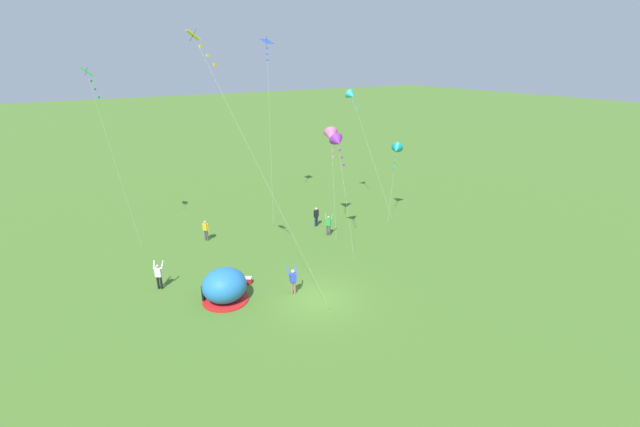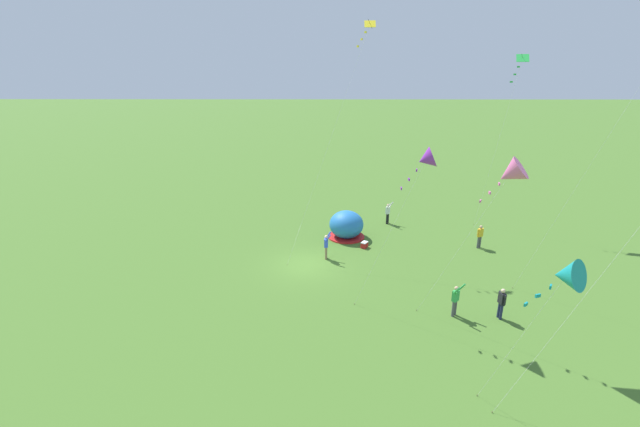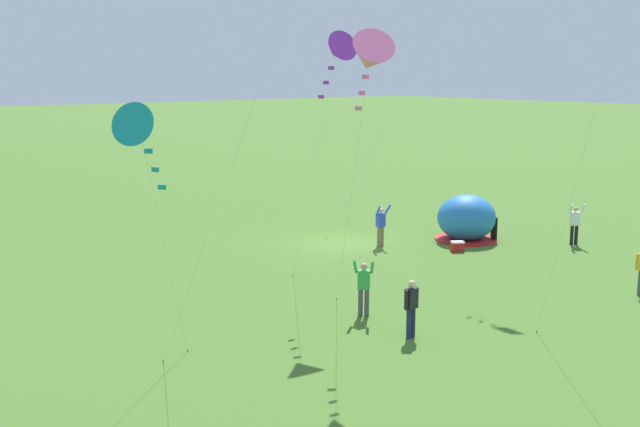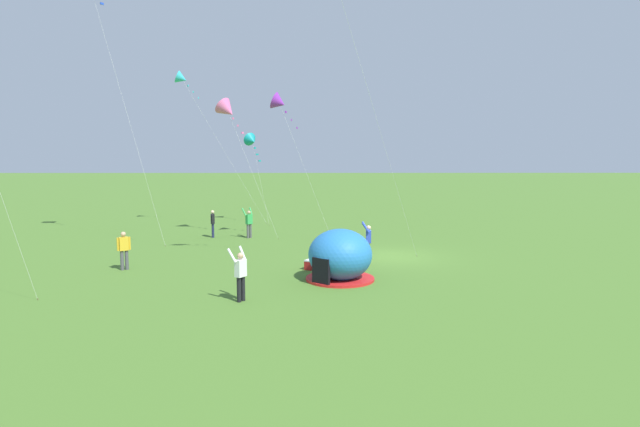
% 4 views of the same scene
% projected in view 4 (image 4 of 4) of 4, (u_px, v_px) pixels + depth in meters
% --- Properties ---
extents(ground_plane, '(300.00, 300.00, 0.00)m').
position_uv_depth(ground_plane, '(392.00, 256.00, 25.30)').
color(ground_plane, '#477028').
extents(popup_tent, '(2.81, 2.81, 2.10)m').
position_uv_depth(popup_tent, '(340.00, 256.00, 20.30)').
color(popup_tent, '#2672BF').
rests_on(popup_tent, ground).
extents(cooler_box, '(0.64, 0.59, 0.44)m').
position_uv_depth(cooler_box, '(311.00, 264.00, 22.35)').
color(cooler_box, red).
rests_on(cooler_box, ground).
extents(person_watching_sky, '(0.40, 0.51, 1.72)m').
position_uv_depth(person_watching_sky, '(124.00, 249.00, 22.13)').
color(person_watching_sky, '#4C4C51').
rests_on(person_watching_sky, ground).
extents(person_strolling, '(0.72, 0.67, 1.89)m').
position_uv_depth(person_strolling, '(240.00, 273.00, 17.23)').
color(person_strolling, black).
rests_on(person_strolling, ground).
extents(person_with_toddler, '(0.70, 0.70, 1.89)m').
position_uv_depth(person_with_toddler, '(249.00, 222.00, 31.09)').
color(person_with_toddler, '#4C4C51').
rests_on(person_with_toddler, ground).
extents(person_arms_raised, '(0.68, 0.49, 1.89)m').
position_uv_depth(person_arms_raised, '(368.00, 240.00, 24.18)').
color(person_arms_raised, '#8C7251').
rests_on(person_arms_raised, ground).
extents(person_center_field, '(0.58, 0.30, 1.72)m').
position_uv_depth(person_center_field, '(213.00, 222.00, 31.30)').
color(person_center_field, '#1E2347').
rests_on(person_center_field, ground).
extents(kite_teal, '(2.54, 2.17, 6.92)m').
position_uv_depth(kite_teal, '(252.00, 141.00, 38.09)').
color(kite_teal, silver).
rests_on(kite_teal, ground).
extents(kite_cyan, '(1.21, 6.51, 11.25)m').
position_uv_depth(kite_cyan, '(182.00, 79.00, 35.97)').
color(kite_cyan, silver).
rests_on(kite_cyan, ground).
extents(kite_purple, '(1.19, 3.80, 8.88)m').
position_uv_depth(kite_purple, '(279.00, 103.00, 29.76)').
color(kite_purple, silver).
rests_on(kite_purple, ground).
extents(kite_pink, '(2.45, 4.20, 8.75)m').
position_uv_depth(kite_pink, '(228.00, 110.00, 31.43)').
color(kite_pink, silver).
rests_on(kite_pink, ground).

